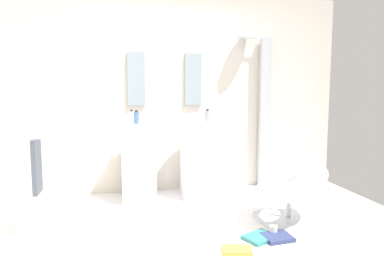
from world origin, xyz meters
name	(u,v)px	position (x,y,z in m)	size (l,w,h in m)	color
ground_plane	(188,243)	(0.00, 0.00, -0.02)	(4.80, 3.60, 0.04)	silver
rear_partition	(165,93)	(0.00, 1.65, 1.30)	(4.80, 0.10, 2.60)	beige
pedestal_sink_left	(139,161)	(-0.37, 1.25, 0.49)	(0.43, 0.43, 1.04)	white
pedestal_sink_right	(198,158)	(0.37, 1.25, 0.49)	(0.43, 0.43, 1.04)	white
vanity_mirror_left	(136,79)	(-0.37, 1.58, 1.48)	(0.22, 0.03, 0.68)	#8C9EA8
vanity_mirror_right	(193,79)	(0.37, 1.58, 1.48)	(0.22, 0.03, 0.68)	#8C9EA8
shower_column	(263,109)	(1.35, 1.53, 1.08)	(0.49, 0.24, 2.05)	#B7BABF
lounge_chair	(289,189)	(1.07, 0.21, 0.35)	(1.07, 1.07, 0.65)	#B7BABF
towel_rack	(33,169)	(-1.34, 0.39, 0.63)	(0.37, 0.22, 0.95)	#B7BABF
area_rug	(262,244)	(0.62, -0.19, 0.01)	(1.21, 0.77, 0.01)	white
magazine_ochre	(237,250)	(0.36, -0.30, 0.03)	(0.24, 0.15, 0.03)	gold
magazine_navy	(277,237)	(0.79, -0.14, 0.03)	(0.25, 0.21, 0.04)	navy
magazine_teal	(260,237)	(0.64, -0.10, 0.03)	(0.27, 0.21, 0.03)	teal
coffee_mug	(273,230)	(0.79, -0.05, 0.06)	(0.08, 0.08, 0.09)	white
soap_bottle_blue	(137,118)	(-0.39, 1.13, 1.02)	(0.06, 0.06, 0.16)	#4C72B7
soap_bottle_grey	(207,116)	(0.50, 1.30, 1.02)	(0.06, 0.06, 0.16)	#99999E
soap_bottle_clear	(132,117)	(-0.44, 1.39, 1.02)	(0.05, 0.05, 0.16)	silver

